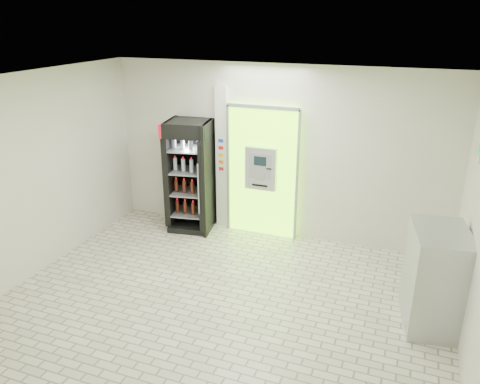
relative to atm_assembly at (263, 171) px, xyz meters
The scene contains 7 objects.
ground 2.69m from the atm_assembly, 85.26° to the right, with size 6.00×6.00×0.00m, color beige.
room_shell 2.51m from the atm_assembly, 85.26° to the right, with size 6.00×6.00×6.00m.
atm_assembly is the anchor object (origin of this frame).
pillar 0.79m from the atm_assembly, behind, with size 0.22×0.11×2.60m.
beverage_cooler 1.32m from the atm_assembly, 168.85° to the right, with size 0.86×0.82×2.02m.
steel_cabinet 3.41m from the atm_assembly, 31.64° to the right, with size 0.80×1.06×1.30m.
exit_sign 3.48m from the atm_assembly, 17.65° to the right, with size 0.02×0.22×0.26m.
Camera 1 is at (2.19, -4.96, 3.74)m, focal length 35.00 mm.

